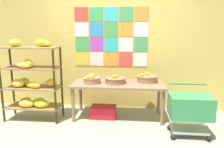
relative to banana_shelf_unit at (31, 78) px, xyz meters
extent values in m
plane|color=gray|center=(1.32, -0.76, -0.76)|extent=(9.05, 9.05, 0.00)
cube|color=#D2B754|center=(1.32, 0.79, 0.61)|extent=(5.16, 0.06, 2.73)
cube|color=#D73E33|center=(0.74, 0.76, 1.13)|extent=(0.27, 0.01, 0.27)
cube|color=green|center=(1.03, 0.76, 1.13)|extent=(0.27, 0.01, 0.27)
cube|color=#36B5BC|center=(1.33, 0.76, 1.13)|extent=(0.27, 0.01, 0.27)
cube|color=#429857|center=(1.62, 0.76, 1.13)|extent=(0.27, 0.01, 0.27)
cube|color=orange|center=(1.91, 0.76, 1.13)|extent=(0.27, 0.01, 0.27)
cube|color=white|center=(0.74, 0.76, 0.84)|extent=(0.27, 0.01, 0.27)
cube|color=#3384C7|center=(1.03, 0.76, 0.84)|extent=(0.27, 0.01, 0.27)
cube|color=#419848|center=(1.33, 0.76, 0.84)|extent=(0.27, 0.01, 0.27)
cube|color=orange|center=(1.62, 0.76, 0.84)|extent=(0.27, 0.01, 0.27)
cube|color=white|center=(1.91, 0.76, 0.84)|extent=(0.27, 0.01, 0.27)
cube|color=#41A453|center=(0.74, 0.76, 0.55)|extent=(0.27, 0.01, 0.27)
cube|color=purple|center=(1.03, 0.76, 0.55)|extent=(0.27, 0.01, 0.27)
cube|color=#2AB2B1|center=(1.33, 0.76, 0.55)|extent=(0.27, 0.01, 0.27)
cube|color=silver|center=(1.62, 0.76, 0.55)|extent=(0.27, 0.01, 0.27)
cube|color=#439557|center=(1.91, 0.76, 0.55)|extent=(0.27, 0.01, 0.27)
cube|color=gold|center=(0.74, 0.76, 0.25)|extent=(0.27, 0.01, 0.27)
cube|color=silver|center=(1.03, 0.76, 0.25)|extent=(0.27, 0.01, 0.27)
cube|color=orange|center=(1.33, 0.76, 0.25)|extent=(0.27, 0.01, 0.27)
cube|color=#E1433F|center=(1.62, 0.76, 0.25)|extent=(0.27, 0.01, 0.27)
cube|color=silver|center=(1.91, 0.76, 0.25)|extent=(0.27, 0.01, 0.27)
cylinder|color=#2F250B|center=(-0.47, -0.17, -0.10)|extent=(0.04, 0.04, 1.30)
cylinder|color=#2F250B|center=(0.48, -0.17, -0.10)|extent=(0.04, 0.04, 1.30)
cylinder|color=#2F250B|center=(-0.47, 0.18, -0.10)|extent=(0.04, 0.04, 1.30)
cylinder|color=#2F250B|center=(0.48, 0.18, -0.10)|extent=(0.04, 0.04, 1.30)
cube|color=olive|center=(0.00, 0.01, -0.52)|extent=(0.98, 0.39, 0.03)
ellipsoid|color=yellow|center=(0.05, 0.11, -0.45)|extent=(0.23, 0.30, 0.10)
ellipsoid|color=gold|center=(-0.19, 0.06, -0.44)|extent=(0.20, 0.32, 0.12)
ellipsoid|color=gold|center=(-0.07, -0.10, -0.43)|extent=(0.30, 0.20, 0.14)
ellipsoid|color=yellow|center=(0.19, -0.08, -0.44)|extent=(0.29, 0.21, 0.14)
cube|color=olive|center=(0.00, 0.01, -0.17)|extent=(0.98, 0.39, 0.02)
ellipsoid|color=yellow|center=(0.33, 0.05, -0.09)|extent=(0.26, 0.26, 0.14)
ellipsoid|color=yellow|center=(-0.18, 0.06, -0.08)|extent=(0.20, 0.24, 0.15)
ellipsoid|color=yellow|center=(-0.22, -0.05, -0.08)|extent=(0.23, 0.20, 0.15)
ellipsoid|color=yellow|center=(0.06, -0.08, -0.10)|extent=(0.32, 0.21, 0.11)
cube|color=olive|center=(0.00, 0.01, 0.19)|extent=(0.98, 0.39, 0.02)
ellipsoid|color=gold|center=(-0.01, -0.05, 0.27)|extent=(0.28, 0.31, 0.15)
ellipsoid|color=gold|center=(-0.06, -0.10, 0.25)|extent=(0.33, 0.23, 0.11)
cube|color=olive|center=(0.00, 0.01, 0.54)|extent=(0.98, 0.39, 0.02)
ellipsoid|color=gold|center=(0.21, 0.03, 0.61)|extent=(0.26, 0.24, 0.13)
ellipsoid|color=yellow|center=(-0.27, 0.05, 0.61)|extent=(0.19, 0.27, 0.13)
ellipsoid|color=yellow|center=(0.26, 0.10, 0.60)|extent=(0.27, 0.31, 0.10)
cube|color=#86644A|center=(1.51, 0.23, -0.13)|extent=(1.65, 0.66, 0.04)
cylinder|color=#88674C|center=(0.74, -0.04, -0.45)|extent=(0.06, 0.06, 0.61)
cylinder|color=#8B664A|center=(2.28, -0.04, -0.45)|extent=(0.06, 0.06, 0.61)
cylinder|color=#896446|center=(0.74, 0.50, -0.45)|extent=(0.06, 0.06, 0.61)
cylinder|color=#8B694C|center=(2.28, 0.50, -0.45)|extent=(0.06, 0.06, 0.61)
cylinder|color=#A07450|center=(1.04, 0.20, -0.06)|extent=(0.30, 0.30, 0.10)
torus|color=#A16E52|center=(1.04, 0.20, -0.01)|extent=(0.32, 0.32, 0.02)
sphere|color=gold|center=(1.04, 0.22, 0.02)|extent=(0.10, 0.10, 0.10)
sphere|color=gold|center=(1.04, 0.20, 0.01)|extent=(0.10, 0.10, 0.10)
sphere|color=gold|center=(1.05, 0.13, 0.02)|extent=(0.11, 0.11, 0.11)
sphere|color=gold|center=(1.04, 0.20, 0.01)|extent=(0.09, 0.09, 0.09)
sphere|color=gold|center=(1.00, 0.12, 0.01)|extent=(0.09, 0.09, 0.09)
cylinder|color=olive|center=(2.03, 0.39, -0.06)|extent=(0.37, 0.37, 0.11)
torus|color=olive|center=(2.03, 0.39, 0.00)|extent=(0.39, 0.39, 0.02)
sphere|color=orange|center=(2.03, 0.49, 0.01)|extent=(0.09, 0.09, 0.09)
sphere|color=orange|center=(2.06, 0.26, 0.01)|extent=(0.08, 0.08, 0.08)
sphere|color=orange|center=(1.93, 0.37, 0.01)|extent=(0.08, 0.08, 0.08)
cylinder|color=#886346|center=(1.46, 0.25, -0.06)|extent=(0.37, 0.37, 0.09)
torus|color=#82664B|center=(1.46, 0.25, -0.01)|extent=(0.39, 0.39, 0.02)
sphere|color=orange|center=(1.43, 0.23, 0.00)|extent=(0.08, 0.08, 0.08)
sphere|color=orange|center=(1.47, 0.29, -0.01)|extent=(0.09, 0.09, 0.09)
sphere|color=orange|center=(1.47, 0.30, 0.00)|extent=(0.09, 0.09, 0.09)
sphere|color=orange|center=(1.44, 0.25, 0.01)|extent=(0.09, 0.09, 0.09)
cube|color=red|center=(1.24, 0.19, -0.65)|extent=(0.46, 0.29, 0.21)
sphere|color=black|center=(2.37, -0.52, -0.72)|extent=(0.08, 0.08, 0.08)
sphere|color=black|center=(2.88, -0.52, -0.72)|extent=(0.08, 0.08, 0.08)
sphere|color=black|center=(2.37, -0.21, -0.72)|extent=(0.08, 0.08, 0.08)
sphere|color=black|center=(2.88, -0.21, -0.72)|extent=(0.08, 0.08, 0.08)
cube|color=#A5A8AD|center=(2.63, -0.37, -0.66)|extent=(0.53, 0.33, 0.03)
cube|color=#35864D|center=(2.63, -0.37, -0.29)|extent=(0.61, 0.41, 0.33)
cylinder|color=#35864D|center=(2.63, -0.13, 0.00)|extent=(0.58, 0.03, 0.03)
camera|label=1|loc=(1.76, -3.48, 0.82)|focal=34.13mm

